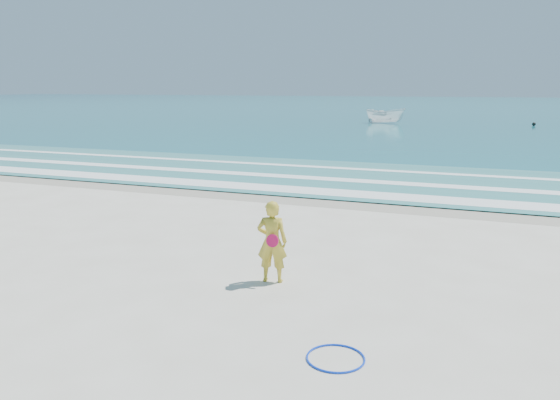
% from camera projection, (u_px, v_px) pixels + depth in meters
% --- Properties ---
extents(ground, '(400.00, 400.00, 0.00)m').
position_uv_depth(ground, '(198.00, 281.00, 11.60)').
color(ground, silver).
rests_on(ground, ground).
extents(wet_sand, '(400.00, 2.40, 0.00)m').
position_uv_depth(wet_sand, '(320.00, 200.00, 19.84)').
color(wet_sand, '#B2A893').
rests_on(wet_sand, ground).
extents(ocean, '(400.00, 190.00, 0.04)m').
position_uv_depth(ocean, '(460.00, 106.00, 107.65)').
color(ocean, '#19727F').
rests_on(ocean, ground).
extents(shallow, '(400.00, 10.00, 0.01)m').
position_uv_depth(shallow, '(352.00, 177.00, 24.40)').
color(shallow, '#59B7AD').
rests_on(shallow, ocean).
extents(foam_near, '(400.00, 1.40, 0.01)m').
position_uv_depth(foam_near, '(330.00, 192.00, 21.01)').
color(foam_near, white).
rests_on(foam_near, shallow).
extents(foam_mid, '(400.00, 0.90, 0.01)m').
position_uv_depth(foam_mid, '(348.00, 180.00, 23.67)').
color(foam_mid, white).
rests_on(foam_mid, shallow).
extents(foam_far, '(400.00, 0.60, 0.01)m').
position_uv_depth(foam_far, '(364.00, 169.00, 26.69)').
color(foam_far, white).
rests_on(foam_far, shallow).
extents(hoop, '(1.06, 1.06, 0.03)m').
position_uv_depth(hoop, '(336.00, 358.00, 8.28)').
color(hoop, '#0C36D8').
rests_on(hoop, ground).
extents(boat, '(4.44, 2.02, 1.66)m').
position_uv_depth(boat, '(385.00, 116.00, 59.24)').
color(boat, white).
rests_on(boat, ocean).
extents(buoy, '(0.37, 0.37, 0.37)m').
position_uv_depth(buoy, '(534.00, 124.00, 55.60)').
color(buoy, black).
rests_on(buoy, ocean).
extents(woman, '(0.71, 0.53, 1.75)m').
position_uv_depth(woman, '(272.00, 242.00, 11.41)').
color(woman, gold).
rests_on(woman, ground).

